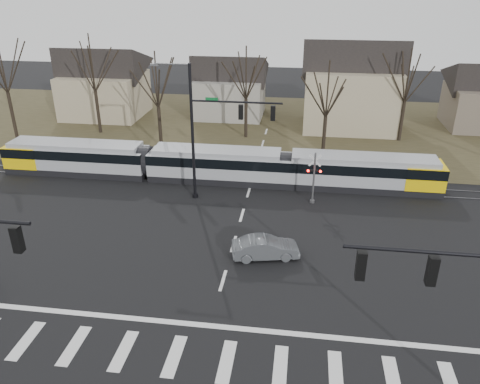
# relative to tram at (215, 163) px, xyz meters

# --- Properties ---
(ground) EXTENTS (140.00, 140.00, 0.00)m
(ground) POSITION_rel_tram_xyz_m (3.07, -16.00, -1.50)
(ground) COLOR black
(grass_verge) EXTENTS (140.00, 28.00, 0.01)m
(grass_verge) POSITION_rel_tram_xyz_m (3.07, 16.00, -1.50)
(grass_verge) COLOR #38331E
(grass_verge) RESTS_ON ground
(crosswalk) EXTENTS (27.00, 2.60, 0.01)m
(crosswalk) POSITION_rel_tram_xyz_m (3.07, -20.00, -1.50)
(crosswalk) COLOR silver
(crosswalk) RESTS_ON ground
(stop_line) EXTENTS (28.00, 0.35, 0.01)m
(stop_line) POSITION_rel_tram_xyz_m (3.07, -17.80, -1.50)
(stop_line) COLOR silver
(stop_line) RESTS_ON ground
(lane_dashes) EXTENTS (0.18, 30.00, 0.01)m
(lane_dashes) POSITION_rel_tram_xyz_m (3.07, -0.00, -1.50)
(lane_dashes) COLOR silver
(lane_dashes) RESTS_ON ground
(rail_pair) EXTENTS (90.00, 1.52, 0.06)m
(rail_pair) POSITION_rel_tram_xyz_m (3.07, -0.20, -1.47)
(rail_pair) COLOR #59595E
(rail_pair) RESTS_ON ground
(tram) EXTENTS (36.39, 2.70, 2.76)m
(tram) POSITION_rel_tram_xyz_m (0.00, 0.00, 0.00)
(tram) COLOR gray
(tram) RESTS_ON ground
(sedan) EXTENTS (3.16, 4.67, 1.34)m
(sedan) POSITION_rel_tram_xyz_m (5.22, -11.25, -0.83)
(sedan) COLOR #515459
(sedan) RESTS_ON ground
(signal_pole_near_right) EXTENTS (6.72, 0.44, 8.00)m
(signal_pole_near_right) POSITION_rel_tram_xyz_m (13.18, -22.00, 3.66)
(signal_pole_near_right) COLOR black
(signal_pole_near_right) RESTS_ON ground
(signal_pole_far) EXTENTS (9.28, 0.44, 10.20)m
(signal_pole_far) POSITION_rel_tram_xyz_m (0.66, -3.50, 4.20)
(signal_pole_far) COLOR black
(signal_pole_far) RESTS_ON ground
(rail_crossing_signal) EXTENTS (1.08, 0.36, 4.00)m
(rail_crossing_signal) POSITION_rel_tram_xyz_m (8.07, -3.21, 0.38)
(rail_crossing_signal) COLOR #59595B
(rail_crossing_signal) RESTS_ON ground
(tree_row) EXTENTS (59.20, 7.20, 10.00)m
(tree_row) POSITION_rel_tram_xyz_m (5.07, 10.00, 3.50)
(tree_row) COLOR black
(tree_row) RESTS_ON ground
(house_a) EXTENTS (9.72, 8.64, 8.60)m
(house_a) POSITION_rel_tram_xyz_m (-16.93, 18.00, 2.96)
(house_a) COLOR tan
(house_a) RESTS_ON ground
(house_b) EXTENTS (8.64, 7.56, 7.65)m
(house_b) POSITION_rel_tram_xyz_m (-1.93, 20.00, 2.47)
(house_b) COLOR gray
(house_b) RESTS_ON ground
(house_c) EXTENTS (10.80, 8.64, 10.10)m
(house_c) POSITION_rel_tram_xyz_m (12.07, 17.00, 3.73)
(house_c) COLOR tan
(house_c) RESTS_ON ground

